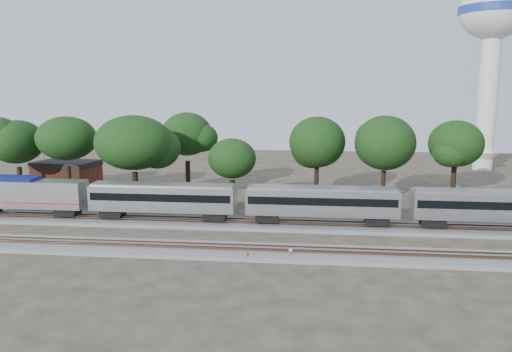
{
  "coord_description": "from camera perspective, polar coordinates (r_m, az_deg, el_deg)",
  "views": [
    {
      "loc": [
        7.26,
        -50.2,
        15.79
      ],
      "look_at": [
        1.24,
        5.0,
        6.13
      ],
      "focal_mm": 35.0,
      "sensor_mm": 36.0,
      "label": 1
    }
  ],
  "objects": [
    {
      "name": "ground",
      "position": [
        53.12,
        -1.93,
        -7.42
      ],
      "size": [
        160.0,
        160.0,
        0.0
      ],
      "primitive_type": "plane",
      "color": "#383328",
      "rests_on": "ground"
    },
    {
      "name": "track_far",
      "position": [
        58.77,
        -1.1,
        -5.51
      ],
      "size": [
        160.0,
        5.0,
        0.73
      ],
      "color": "slate",
      "rests_on": "ground"
    },
    {
      "name": "track_near",
      "position": [
        49.3,
        -2.6,
        -8.57
      ],
      "size": [
        160.0,
        5.0,
        0.73
      ],
      "color": "slate",
      "rests_on": "ground"
    },
    {
      "name": "train",
      "position": [
        57.62,
        7.65,
        -2.85
      ],
      "size": [
        89.95,
        3.1,
        4.57
      ],
      "color": "silver",
      "rests_on": "ground"
    },
    {
      "name": "switch_stand_red",
      "position": [
        46.74,
        -0.96,
        -9.15
      ],
      "size": [
        0.28,
        0.1,
        0.88
      ],
      "rotation": [
        0.0,
        0.0,
        0.26
      ],
      "color": "#512D19",
      "rests_on": "ground"
    },
    {
      "name": "switch_stand_white",
      "position": [
        47.46,
        3.95,
        -8.72
      ],
      "size": [
        0.34,
        0.1,
        1.06
      ],
      "rotation": [
        0.0,
        0.0,
        0.2
      ],
      "color": "#512D19",
      "rests_on": "ground"
    },
    {
      "name": "switch_lever",
      "position": [
        47.28,
        7.1,
        -9.52
      ],
      "size": [
        0.58,
        0.47,
        0.3
      ],
      "primitive_type": "cube",
      "rotation": [
        0.0,
        0.0,
        -0.39
      ],
      "color": "#512D19",
      "rests_on": "ground"
    },
    {
      "name": "water_tower",
      "position": [
        108.26,
        25.44,
        14.71
      ],
      "size": [
        13.0,
        13.0,
        35.98
      ],
      "color": "silver",
      "rests_on": "ground"
    },
    {
      "name": "brick_building",
      "position": [
        85.83,
        -20.79,
        0.14
      ],
      "size": [
        10.18,
        7.93,
        4.44
      ],
      "rotation": [
        0.0,
        0.0,
        -0.16
      ],
      "color": "brown",
      "rests_on": "ground"
    },
    {
      "name": "tree_0",
      "position": [
        81.9,
        -25.64,
        3.53
      ],
      "size": [
        8.27,
        8.27,
        11.66
      ],
      "color": "black",
      "rests_on": "ground"
    },
    {
      "name": "tree_1",
      "position": [
        77.04,
        -20.85,
        4.03
      ],
      "size": [
        8.97,
        8.97,
        12.65
      ],
      "color": "black",
      "rests_on": "ground"
    },
    {
      "name": "tree_2",
      "position": [
        69.17,
        -13.82,
        3.71
      ],
      "size": [
        8.87,
        8.87,
        12.5
      ],
      "color": "black",
      "rests_on": "ground"
    },
    {
      "name": "tree_3",
      "position": [
        77.35,
        -7.9,
        4.76
      ],
      "size": [
        9.19,
        9.19,
        12.95
      ],
      "color": "black",
      "rests_on": "ground"
    },
    {
      "name": "tree_4",
      "position": [
        67.5,
        -2.76,
        2.0
      ],
      "size": [
        6.69,
        6.69,
        9.43
      ],
      "color": "black",
      "rests_on": "ground"
    },
    {
      "name": "tree_5",
      "position": [
        73.3,
        7.01,
        3.86
      ],
      "size": [
        8.35,
        8.35,
        11.78
      ],
      "color": "black",
      "rests_on": "ground"
    },
    {
      "name": "tree_6",
      "position": [
        71.33,
        14.53,
        3.67
      ],
      "size": [
        8.63,
        8.63,
        12.17
      ],
      "color": "black",
      "rests_on": "ground"
    },
    {
      "name": "tree_7",
      "position": [
        80.91,
        21.87,
        3.44
      ],
      "size": [
        7.88,
        7.88,
        11.1
      ],
      "color": "black",
      "rests_on": "ground"
    }
  ]
}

